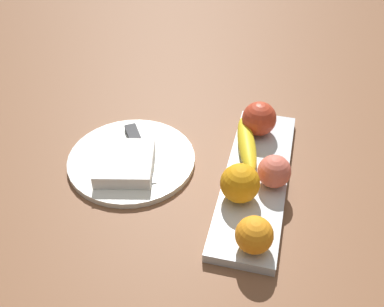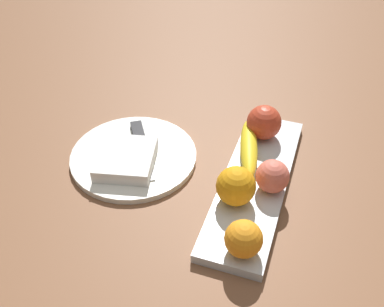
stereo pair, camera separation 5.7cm
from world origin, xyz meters
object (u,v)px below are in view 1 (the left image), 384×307
object	(u,v)px
banana	(247,145)
folded_napkin	(125,163)
fruit_tray	(256,179)
orange_near_banana	(240,183)
knife	(137,144)
dinner_plate	(132,160)
orange_near_apple	(254,235)
apple	(260,119)
peach	(274,171)

from	to	relation	value
banana	folded_napkin	size ratio (longest dim) A/B	1.48
fruit_tray	orange_near_banana	world-z (taller)	orange_near_banana
orange_near_banana	folded_napkin	world-z (taller)	orange_near_banana
fruit_tray	knife	distance (m)	0.26
dinner_plate	folded_napkin	bearing A→B (deg)	0.00
orange_near_banana	orange_near_apple	bearing A→B (deg)	20.97
banana	apple	bearing A→B (deg)	-28.46
peach	knife	world-z (taller)	peach
banana	orange_near_apple	world-z (taller)	orange_near_apple
dinner_plate	fruit_tray	bearing A→B (deg)	90.00
fruit_tray	folded_napkin	distance (m)	0.25
folded_napkin	knife	distance (m)	0.07
banana	peach	xyz separation A→B (m)	(0.08, 0.06, 0.01)
banana	fruit_tray	bearing A→B (deg)	-170.70
orange_near_banana	dinner_plate	distance (m)	0.24
banana	orange_near_apple	distance (m)	0.24
fruit_tray	banana	bearing A→B (deg)	-156.13
banana	peach	distance (m)	0.10
apple	knife	world-z (taller)	apple
orange_near_apple	peach	xyz separation A→B (m)	(-0.15, 0.01, -0.00)
apple	peach	bearing A→B (deg)	17.07
folded_napkin	knife	world-z (taller)	folded_napkin
fruit_tray	dinner_plate	distance (m)	0.25
banana	dinner_plate	size ratio (longest dim) A/B	0.69
banana	folded_napkin	bearing A→B (deg)	99.45
apple	peach	size ratio (longest dim) A/B	1.16
peach	folded_napkin	distance (m)	0.28
orange_near_apple	peach	size ratio (longest dim) A/B	1.00
orange_near_banana	peach	world-z (taller)	orange_near_banana
fruit_tray	banana	size ratio (longest dim) A/B	2.30
dinner_plate	orange_near_apple	bearing A→B (deg)	57.94
apple	banana	size ratio (longest dim) A/B	0.41
folded_napkin	orange_near_apple	bearing A→B (deg)	63.09
fruit_tray	orange_near_apple	world-z (taller)	orange_near_apple
orange_near_apple	knife	xyz separation A→B (m)	(-0.21, -0.27, -0.03)
apple	knife	bearing A→B (deg)	-68.37
banana	orange_near_banana	distance (m)	0.13
peach	orange_near_apple	bearing A→B (deg)	-5.49
folded_napkin	fruit_tray	bearing A→B (deg)	97.23
orange_near_apple	folded_napkin	xyz separation A→B (m)	(-0.14, -0.27, -0.02)
dinner_plate	folded_napkin	size ratio (longest dim) A/B	2.14
fruit_tray	apple	bearing A→B (deg)	-174.40
fruit_tray	knife	size ratio (longest dim) A/B	2.48
dinner_plate	folded_napkin	distance (m)	0.04
orange_near_apple	folded_napkin	size ratio (longest dim) A/B	0.52
fruit_tray	dinner_plate	size ratio (longest dim) A/B	1.59
banana	dinner_plate	bearing A→B (deg)	92.23
orange_near_banana	knife	bearing A→B (deg)	-113.92
fruit_tray	orange_near_apple	xyz separation A→B (m)	(0.17, 0.02, 0.04)
knife	apple	bearing A→B (deg)	79.02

